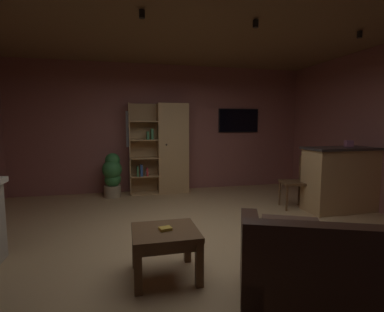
{
  "coord_description": "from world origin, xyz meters",
  "views": [
    {
      "loc": [
        -0.92,
        -3.48,
        1.48
      ],
      "look_at": [
        0.0,
        0.4,
        1.05
      ],
      "focal_mm": 27.08,
      "sensor_mm": 36.0,
      "label": 1
    }
  ],
  "objects_px": {
    "tissue_box": "(349,144)",
    "coffee_table": "(165,239)",
    "dining_chair": "(298,179)",
    "potted_floor_plant": "(112,174)",
    "table_book_0": "(165,229)",
    "leather_couch": "(344,279)",
    "wall_mounted_tv": "(238,121)",
    "bookshelf_cabinet": "(169,149)",
    "kitchen_bar_counter": "(346,179)"
  },
  "relations": [
    {
      "from": "leather_couch",
      "to": "wall_mounted_tv",
      "type": "bearing_deg",
      "value": 77.51
    },
    {
      "from": "bookshelf_cabinet",
      "to": "coffee_table",
      "type": "relative_size",
      "value": 3.06
    },
    {
      "from": "bookshelf_cabinet",
      "to": "leather_couch",
      "type": "distance_m",
      "value": 4.56
    },
    {
      "from": "bookshelf_cabinet",
      "to": "dining_chair",
      "type": "height_order",
      "value": "bookshelf_cabinet"
    },
    {
      "from": "leather_couch",
      "to": "kitchen_bar_counter",
      "type": "bearing_deg",
      "value": 48.79
    },
    {
      "from": "bookshelf_cabinet",
      "to": "kitchen_bar_counter",
      "type": "xyz_separation_m",
      "value": [
        2.77,
        -2.06,
        -0.4
      ]
    },
    {
      "from": "leather_couch",
      "to": "dining_chair",
      "type": "relative_size",
      "value": 1.98
    },
    {
      "from": "bookshelf_cabinet",
      "to": "potted_floor_plant",
      "type": "xyz_separation_m",
      "value": [
        -1.19,
        -0.2,
        -0.48
      ]
    },
    {
      "from": "kitchen_bar_counter",
      "to": "leather_couch",
      "type": "distance_m",
      "value": 3.2
    },
    {
      "from": "tissue_box",
      "to": "dining_chair",
      "type": "relative_size",
      "value": 0.13
    },
    {
      "from": "coffee_table",
      "to": "wall_mounted_tv",
      "type": "xyz_separation_m",
      "value": [
        2.29,
        3.77,
        1.2
      ]
    },
    {
      "from": "bookshelf_cabinet",
      "to": "table_book_0",
      "type": "relative_size",
      "value": 17.12
    },
    {
      "from": "table_book_0",
      "to": "leather_couch",
      "type": "bearing_deg",
      "value": -35.73
    },
    {
      "from": "bookshelf_cabinet",
      "to": "leather_couch",
      "type": "height_order",
      "value": "bookshelf_cabinet"
    },
    {
      "from": "table_book_0",
      "to": "coffee_table",
      "type": "bearing_deg",
      "value": 99.06
    },
    {
      "from": "leather_couch",
      "to": "tissue_box",
      "type": "bearing_deg",
      "value": 48.56
    },
    {
      "from": "table_book_0",
      "to": "dining_chair",
      "type": "bearing_deg",
      "value": 34.47
    },
    {
      "from": "kitchen_bar_counter",
      "to": "table_book_0",
      "type": "bearing_deg",
      "value": -155.91
    },
    {
      "from": "tissue_box",
      "to": "coffee_table",
      "type": "distance_m",
      "value": 3.87
    },
    {
      "from": "leather_couch",
      "to": "dining_chair",
      "type": "bearing_deg",
      "value": 63.01
    },
    {
      "from": "bookshelf_cabinet",
      "to": "wall_mounted_tv",
      "type": "distance_m",
      "value": 1.83
    },
    {
      "from": "bookshelf_cabinet",
      "to": "wall_mounted_tv",
      "type": "relative_size",
      "value": 1.98
    },
    {
      "from": "dining_chair",
      "to": "potted_floor_plant",
      "type": "height_order",
      "value": "dining_chair"
    },
    {
      "from": "table_book_0",
      "to": "potted_floor_plant",
      "type": "height_order",
      "value": "potted_floor_plant"
    },
    {
      "from": "kitchen_bar_counter",
      "to": "wall_mounted_tv",
      "type": "distance_m",
      "value": 2.71
    },
    {
      "from": "kitchen_bar_counter",
      "to": "dining_chair",
      "type": "relative_size",
      "value": 1.59
    },
    {
      "from": "dining_chair",
      "to": "wall_mounted_tv",
      "type": "relative_size",
      "value": 0.94
    },
    {
      "from": "coffee_table",
      "to": "dining_chair",
      "type": "relative_size",
      "value": 0.69
    },
    {
      "from": "tissue_box",
      "to": "dining_chair",
      "type": "distance_m",
      "value": 1.05
    },
    {
      "from": "wall_mounted_tv",
      "to": "table_book_0",
      "type": "bearing_deg",
      "value": -121.21
    },
    {
      "from": "coffee_table",
      "to": "dining_chair",
      "type": "bearing_deg",
      "value": 34.33
    },
    {
      "from": "table_book_0",
      "to": "wall_mounted_tv",
      "type": "distance_m",
      "value": 4.55
    },
    {
      "from": "kitchen_bar_counter",
      "to": "bookshelf_cabinet",
      "type": "bearing_deg",
      "value": 143.32
    },
    {
      "from": "bookshelf_cabinet",
      "to": "coffee_table",
      "type": "height_order",
      "value": "bookshelf_cabinet"
    },
    {
      "from": "tissue_box",
      "to": "wall_mounted_tv",
      "type": "distance_m",
      "value": 2.51
    },
    {
      "from": "bookshelf_cabinet",
      "to": "kitchen_bar_counter",
      "type": "distance_m",
      "value": 3.48
    },
    {
      "from": "kitchen_bar_counter",
      "to": "potted_floor_plant",
      "type": "bearing_deg",
      "value": 154.81
    },
    {
      "from": "kitchen_bar_counter",
      "to": "tissue_box",
      "type": "bearing_deg",
      "value": 42.52
    },
    {
      "from": "tissue_box",
      "to": "wall_mounted_tv",
      "type": "height_order",
      "value": "wall_mounted_tv"
    },
    {
      "from": "table_book_0",
      "to": "kitchen_bar_counter",
      "type": "bearing_deg",
      "value": 24.09
    },
    {
      "from": "dining_chair",
      "to": "potted_floor_plant",
      "type": "distance_m",
      "value": 3.6
    },
    {
      "from": "tissue_box",
      "to": "table_book_0",
      "type": "bearing_deg",
      "value": -155.32
    },
    {
      "from": "leather_couch",
      "to": "wall_mounted_tv",
      "type": "height_order",
      "value": "wall_mounted_tv"
    },
    {
      "from": "kitchen_bar_counter",
      "to": "wall_mounted_tv",
      "type": "height_order",
      "value": "wall_mounted_tv"
    },
    {
      "from": "kitchen_bar_counter",
      "to": "table_book_0",
      "type": "height_order",
      "value": "kitchen_bar_counter"
    },
    {
      "from": "dining_chair",
      "to": "potted_floor_plant",
      "type": "bearing_deg",
      "value": 154.31
    },
    {
      "from": "dining_chair",
      "to": "wall_mounted_tv",
      "type": "xyz_separation_m",
      "value": [
        -0.34,
        1.97,
        1.05
      ]
    },
    {
      "from": "dining_chair",
      "to": "wall_mounted_tv",
      "type": "distance_m",
      "value": 2.26
    },
    {
      "from": "kitchen_bar_counter",
      "to": "dining_chair",
      "type": "height_order",
      "value": "kitchen_bar_counter"
    },
    {
      "from": "tissue_box",
      "to": "table_book_0",
      "type": "height_order",
      "value": "tissue_box"
    }
  ]
}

